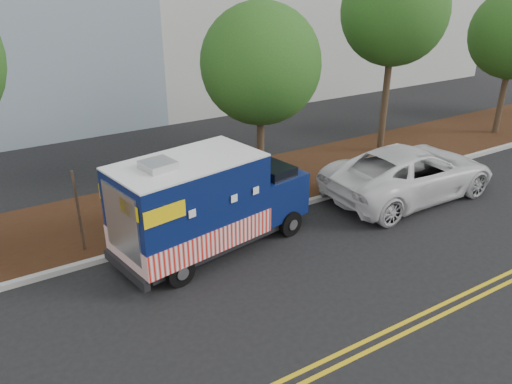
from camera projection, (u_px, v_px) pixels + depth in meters
ground at (267, 242)px, 13.90m from camera, size 120.00×120.00×0.00m
curb at (242, 220)px, 14.96m from camera, size 120.00×0.18×0.15m
mulch_strip at (210, 195)px, 16.59m from camera, size 120.00×4.00×0.15m
centerline_near at (381, 334)px, 10.43m from camera, size 120.00×0.10×0.01m
centerline_far at (390, 341)px, 10.24m from camera, size 120.00×0.10×0.01m
tree_b at (261, 64)px, 16.01m from camera, size 3.92×3.92×6.12m
tree_c at (395, 12)px, 18.18m from camera, size 3.94×3.94×7.50m
sign_post at (79, 214)px, 12.85m from camera, size 0.06×0.06×2.40m
food_truck at (205, 206)px, 13.02m from camera, size 5.73×2.93×2.88m
white_car at (410, 172)px, 16.40m from camera, size 6.11×2.82×1.70m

